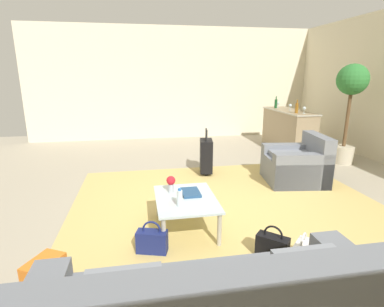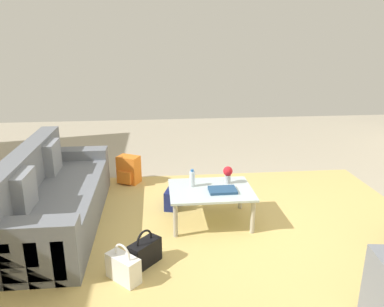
{
  "view_description": "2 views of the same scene",
  "coord_description": "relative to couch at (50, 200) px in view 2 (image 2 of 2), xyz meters",
  "views": [
    {
      "loc": [
        3.64,
        -1.0,
        1.82
      ],
      "look_at": [
        0.12,
        -0.37,
        0.87
      ],
      "focal_mm": 28.0,
      "sensor_mm": 36.0,
      "label": 1
    },
    {
      "loc": [
        0.99,
        3.34,
        2.07
      ],
      "look_at": [
        0.65,
        -0.09,
        0.97
      ],
      "focal_mm": 35.0,
      "sensor_mm": 36.0,
      "label": 2
    }
  ],
  "objects": [
    {
      "name": "flower_vase",
      "position": [
        -2.01,
        -0.05,
        0.23
      ],
      "size": [
        0.11,
        0.11,
        0.21
      ],
      "color": "#B2B7BC",
      "rests_on": "coffee_table"
    },
    {
      "name": "coffee_table_book",
      "position": [
        -1.91,
        0.18,
        0.12
      ],
      "size": [
        0.31,
        0.22,
        0.03
      ],
      "primitive_type": "cube",
      "rotation": [
        0.0,
        0.0,
        0.01
      ],
      "color": "navy",
      "rests_on": "coffee_table"
    },
    {
      "name": "handbag_white",
      "position": [
        -0.88,
        1.1,
        -0.17
      ],
      "size": [
        0.33,
        0.32,
        0.36
      ],
      "color": "white",
      "rests_on": "ground"
    },
    {
      "name": "water_bottle",
      "position": [
        -1.59,
        0.0,
        0.2
      ],
      "size": [
        0.06,
        0.06,
        0.2
      ],
      "color": "silver",
      "rests_on": "coffee_table"
    },
    {
      "name": "handbag_navy",
      "position": [
        -1.38,
        -0.32,
        -0.17
      ],
      "size": [
        0.22,
        0.35,
        0.36
      ],
      "color": "navy",
      "rests_on": "ground"
    },
    {
      "name": "handbag_black",
      "position": [
        -1.06,
        0.87,
        -0.17
      ],
      "size": [
        0.32,
        0.33,
        0.36
      ],
      "color": "black",
      "rests_on": "ground"
    },
    {
      "name": "backpack_orange",
      "position": [
        -0.79,
        -1.19,
        -0.11
      ],
      "size": [
        0.36,
        0.34,
        0.4
      ],
      "color": "orange",
      "rests_on": "ground"
    },
    {
      "name": "coffee_table",
      "position": [
        -1.79,
        0.1,
        0.05
      ],
      "size": [
        0.93,
        0.7,
        0.41
      ],
      "color": "silver",
      "rests_on": "ground"
    },
    {
      "name": "ground_plane",
      "position": [
        -2.19,
        0.6,
        -0.3
      ],
      "size": [
        12.0,
        12.0,
        0.0
      ],
      "primitive_type": "plane",
      "color": "#A89E89"
    },
    {
      "name": "couch",
      "position": [
        0.0,
        0.0,
        0.0
      ],
      "size": [
        0.86,
        2.31,
        0.88
      ],
      "color": "slate",
      "rests_on": "ground"
    },
    {
      "name": "area_rug",
      "position": [
        -1.59,
        0.8,
        -0.3
      ],
      "size": [
        5.2,
        4.4,
        0.01
      ],
      "primitive_type": "cube",
      "color": "tan",
      "rests_on": "ground"
    }
  ]
}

